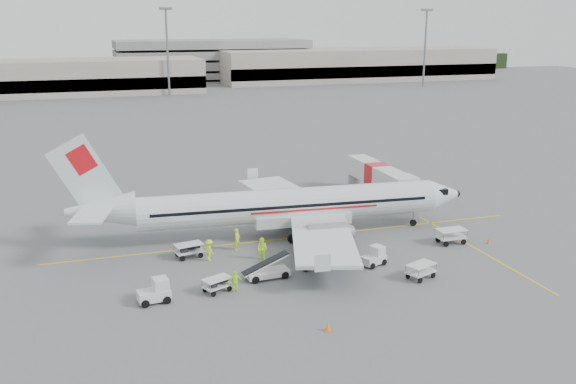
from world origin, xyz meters
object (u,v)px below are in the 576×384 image
object	(u,v)px
belt_loader	(267,263)
tug_aft	(154,291)
tug_fore	(373,256)
tug_mid	(311,258)
jet_bridge	(377,182)
aircraft	(290,183)

from	to	relation	value
belt_loader	tug_aft	bearing A→B (deg)	-172.91
tug_fore	tug_aft	world-z (taller)	tug_aft
tug_fore	tug_mid	xyz separation A→B (m)	(-4.98, 1.06, 0.08)
jet_bridge	tug_mid	distance (m)	21.89
aircraft	tug_mid	distance (m)	9.14
aircraft	tug_mid	size ratio (longest dim) A/B	16.40
aircraft	tug_mid	bearing A→B (deg)	-91.78
jet_bridge	belt_loader	world-z (taller)	jet_bridge
aircraft	jet_bridge	size ratio (longest dim) A/B	2.40
belt_loader	tug_aft	world-z (taller)	belt_loader
tug_mid	tug_fore	bearing A→B (deg)	-16.85
jet_bridge	tug_fore	bearing A→B (deg)	-116.67
tug_aft	jet_bridge	bearing A→B (deg)	30.09
aircraft	belt_loader	xyz separation A→B (m)	(-4.83, -9.10, -3.78)
aircraft	tug_mid	xyz separation A→B (m)	(-0.92, -8.11, -4.13)
belt_loader	tug_fore	bearing A→B (deg)	-4.56
belt_loader	tug_mid	distance (m)	4.05
jet_bridge	tug_aft	size ratio (longest dim) A/B	6.76
tug_mid	jet_bridge	bearing A→B (deg)	45.78
jet_bridge	belt_loader	size ratio (longest dim) A/B	3.41
jet_bridge	tug_aft	distance (m)	33.06
aircraft	jet_bridge	xyz separation A→B (m)	(12.94, 8.80, -3.00)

